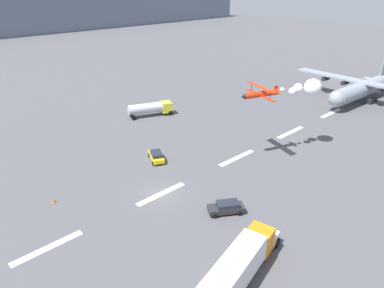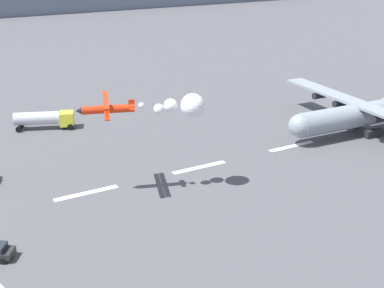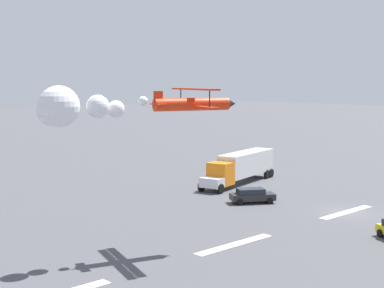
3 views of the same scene
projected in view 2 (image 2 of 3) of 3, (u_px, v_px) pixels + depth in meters
runway_stripe_5 at (86, 193)px, 63.61m from camera, size 8.00×0.90×0.01m
runway_stripe_6 at (199, 167)px, 70.81m from camera, size 8.00×0.90×0.01m
runway_stripe_7 at (291, 146)px, 78.01m from camera, size 8.00×0.90×0.01m
cargo_transport_plane at (356, 115)px, 81.66m from camera, size 25.18×34.85×10.94m
stunt_biplane_red at (177, 106)px, 60.59m from camera, size 14.29×8.43×2.83m
fuel_tanker_truck at (45, 119)px, 84.63m from camera, size 9.63×5.84×2.90m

